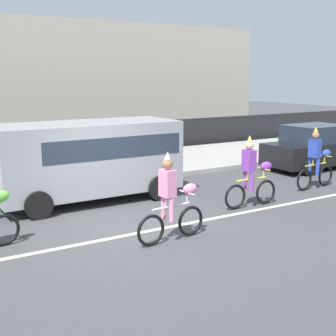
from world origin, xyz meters
TOP-DOWN VIEW (x-y plane):
  - ground_plane at (0.00, 0.00)m, footprint 80.00×80.00m
  - road_centre_line at (0.00, -0.50)m, footprint 36.00×0.14m
  - sidewalk_curb at (0.00, 6.50)m, footprint 60.00×5.00m
  - fence_line at (0.00, 9.40)m, footprint 40.00×0.08m
  - building_backdrop at (1.82, 18.00)m, footprint 28.00×8.00m
  - parade_cyclist_pink at (0.45, -1.29)m, footprint 1.72×0.50m
  - parade_cyclist_purple at (3.64, -0.16)m, footprint 1.72×0.50m
  - parade_cyclist_cobalt at (6.73, 0.39)m, footprint 1.72×0.50m
  - parked_van_grey at (0.27, 2.70)m, footprint 5.00×2.22m
  - parked_car_black at (9.22, 2.64)m, footprint 4.10×1.92m

SIDE VIEW (x-z plane):
  - ground_plane at x=0.00m, z-range 0.00..0.00m
  - road_centre_line at x=0.00m, z-range 0.00..0.01m
  - sidewalk_curb at x=0.00m, z-range 0.00..0.15m
  - fence_line at x=0.00m, z-range 0.00..1.40m
  - parked_car_black at x=9.22m, z-range -0.04..1.60m
  - parade_cyclist_pink at x=0.45m, z-range -0.12..1.80m
  - parade_cyclist_purple at x=3.64m, z-range -0.12..1.80m
  - parade_cyclist_cobalt at x=6.73m, z-range -0.12..1.80m
  - parked_van_grey at x=0.27m, z-range 0.19..2.37m
  - building_backdrop at x=1.82m, z-range 0.00..6.30m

